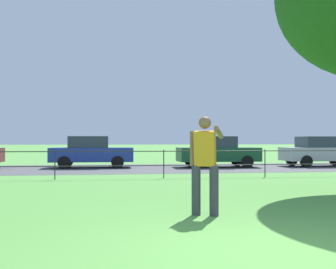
{
  "coord_description": "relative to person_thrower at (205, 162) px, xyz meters",
  "views": [
    {
      "loc": [
        -2.01,
        -4.69,
        1.31
      ],
      "look_at": [
        -0.4,
        6.38,
        1.48
      ],
      "focal_mm": 45.45,
      "sensor_mm": 36.0,
      "label": 1
    }
  ],
  "objects": [
    {
      "name": "ground_plane",
      "position": [
        0.28,
        -2.63,
        -0.94
      ],
      "size": [
        300.0,
        300.0,
        0.0
      ],
      "primitive_type": "plane",
      "color": "#569942"
    },
    {
      "name": "street_strip",
      "position": [
        0.28,
        12.93,
        -0.94
      ],
      "size": [
        80.0,
        7.05,
        0.01
      ],
      "primitive_type": "cube",
      "color": "#4C4C51",
      "rests_on": "ground"
    },
    {
      "name": "park_fence",
      "position": [
        0.28,
        7.51,
        -0.27
      ],
      "size": [
        29.88,
        0.04,
        1.0
      ],
      "color": "#232328",
      "rests_on": "ground"
    },
    {
      "name": "person_thrower",
      "position": [
        0.0,
        0.0,
        0.0
      ],
      "size": [
        0.72,
        0.71,
        1.74
      ],
      "color": "#383842",
      "rests_on": "ground"
    },
    {
      "name": "car_blue_far_right",
      "position": [
        -2.47,
        13.89,
        -0.16
      ],
      "size": [
        4.0,
        1.82,
        1.54
      ],
      "color": "#233899",
      "rests_on": "ground"
    },
    {
      "name": "car_dark_green_far_left",
      "position": [
        3.78,
        13.34,
        -0.16
      ],
      "size": [
        4.0,
        1.82,
        1.54
      ],
      "color": "#194C2D",
      "rests_on": "ground"
    },
    {
      "name": "car_silver_center",
      "position": [
        9.27,
        13.31,
        -0.16
      ],
      "size": [
        4.03,
        1.86,
        1.54
      ],
      "color": "#B7BABF",
      "rests_on": "ground"
    }
  ]
}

